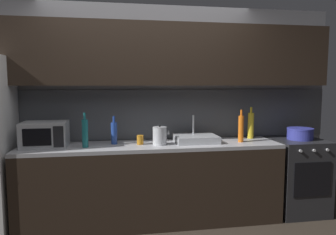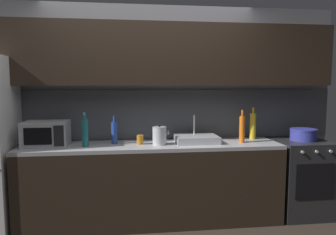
{
  "view_description": "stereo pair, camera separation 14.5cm",
  "coord_description": "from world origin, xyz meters",
  "px_view_note": "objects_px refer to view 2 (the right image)",
  "views": [
    {
      "loc": [
        -0.39,
        -2.54,
        1.56
      ],
      "look_at": [
        0.18,
        0.9,
        1.19
      ],
      "focal_mm": 33.6,
      "sensor_mm": 36.0,
      "label": 1
    },
    {
      "loc": [
        -0.25,
        -2.56,
        1.56
      ],
      "look_at": [
        0.18,
        0.9,
        1.19
      ],
      "focal_mm": 33.6,
      "sensor_mm": 36.0,
      "label": 2
    }
  ],
  "objects_px": {
    "wine_bottle_blue": "(114,132)",
    "wine_bottle_teal": "(85,132)",
    "wine_bottle_orange": "(242,129)",
    "wine_bottle_yellow": "(253,126)",
    "kettle": "(160,136)",
    "microwave": "(46,134)",
    "oven_range": "(300,177)",
    "mug_amber": "(140,140)",
    "cooking_pot": "(303,135)"
  },
  "relations": [
    {
      "from": "cooking_pot",
      "to": "oven_range",
      "type": "bearing_deg",
      "value": -175.5
    },
    {
      "from": "microwave",
      "to": "wine_bottle_blue",
      "type": "relative_size",
      "value": 1.47
    },
    {
      "from": "kettle",
      "to": "cooking_pot",
      "type": "relative_size",
      "value": 0.73
    },
    {
      "from": "wine_bottle_yellow",
      "to": "mug_amber",
      "type": "height_order",
      "value": "wine_bottle_yellow"
    },
    {
      "from": "kettle",
      "to": "mug_amber",
      "type": "xyz_separation_m",
      "value": [
        -0.21,
        0.05,
        -0.05
      ]
    },
    {
      "from": "oven_range",
      "to": "cooking_pot",
      "type": "relative_size",
      "value": 2.94
    },
    {
      "from": "microwave",
      "to": "kettle",
      "type": "xyz_separation_m",
      "value": [
        1.22,
        -0.07,
        -0.03
      ]
    },
    {
      "from": "wine_bottle_orange",
      "to": "wine_bottle_yellow",
      "type": "distance_m",
      "value": 0.3
    },
    {
      "from": "wine_bottle_orange",
      "to": "wine_bottle_yellow",
      "type": "bearing_deg",
      "value": 44.67
    },
    {
      "from": "wine_bottle_yellow",
      "to": "mug_amber",
      "type": "bearing_deg",
      "value": -172.79
    },
    {
      "from": "wine_bottle_orange",
      "to": "wine_bottle_teal",
      "type": "distance_m",
      "value": 1.75
    },
    {
      "from": "wine_bottle_orange",
      "to": "wine_bottle_teal",
      "type": "xyz_separation_m",
      "value": [
        -1.75,
        -0.03,
        -0.0
      ]
    },
    {
      "from": "wine_bottle_orange",
      "to": "wine_bottle_blue",
      "type": "xyz_separation_m",
      "value": [
        -1.44,
        0.11,
        -0.03
      ]
    },
    {
      "from": "microwave",
      "to": "kettle",
      "type": "bearing_deg",
      "value": -3.36
    },
    {
      "from": "kettle",
      "to": "wine_bottle_blue",
      "type": "bearing_deg",
      "value": 166.39
    },
    {
      "from": "oven_range",
      "to": "mug_amber",
      "type": "xyz_separation_m",
      "value": [
        -1.91,
        0.0,
        0.5
      ]
    },
    {
      "from": "kettle",
      "to": "mug_amber",
      "type": "relative_size",
      "value": 2.18
    },
    {
      "from": "wine_bottle_teal",
      "to": "cooking_pot",
      "type": "xyz_separation_m",
      "value": [
        2.52,
        0.07,
        -0.09
      ]
    },
    {
      "from": "microwave",
      "to": "wine_bottle_blue",
      "type": "distance_m",
      "value": 0.72
    },
    {
      "from": "oven_range",
      "to": "microwave",
      "type": "height_order",
      "value": "microwave"
    },
    {
      "from": "oven_range",
      "to": "mug_amber",
      "type": "bearing_deg",
      "value": 179.99
    },
    {
      "from": "oven_range",
      "to": "wine_bottle_blue",
      "type": "height_order",
      "value": "wine_bottle_blue"
    },
    {
      "from": "microwave",
      "to": "wine_bottle_orange",
      "type": "relative_size",
      "value": 1.23
    },
    {
      "from": "wine_bottle_blue",
      "to": "wine_bottle_teal",
      "type": "bearing_deg",
      "value": -156.06
    },
    {
      "from": "wine_bottle_yellow",
      "to": "mug_amber",
      "type": "xyz_separation_m",
      "value": [
        -1.37,
        -0.17,
        -0.11
      ]
    },
    {
      "from": "wine_bottle_yellow",
      "to": "cooking_pot",
      "type": "height_order",
      "value": "wine_bottle_yellow"
    },
    {
      "from": "microwave",
      "to": "wine_bottle_yellow",
      "type": "relative_size",
      "value": 1.19
    },
    {
      "from": "kettle",
      "to": "wine_bottle_yellow",
      "type": "distance_m",
      "value": 1.19
    },
    {
      "from": "oven_range",
      "to": "wine_bottle_orange",
      "type": "xyz_separation_m",
      "value": [
        -0.75,
        -0.04,
        0.61
      ]
    },
    {
      "from": "kettle",
      "to": "wine_bottle_teal",
      "type": "height_order",
      "value": "wine_bottle_teal"
    },
    {
      "from": "wine_bottle_blue",
      "to": "mug_amber",
      "type": "distance_m",
      "value": 0.3
    },
    {
      "from": "microwave",
      "to": "oven_range",
      "type": "bearing_deg",
      "value": -0.39
    },
    {
      "from": "kettle",
      "to": "wine_bottle_yellow",
      "type": "xyz_separation_m",
      "value": [
        1.16,
        0.23,
        0.06
      ]
    },
    {
      "from": "wine_bottle_yellow",
      "to": "mug_amber",
      "type": "relative_size",
      "value": 3.77
    },
    {
      "from": "wine_bottle_yellow",
      "to": "microwave",
      "type": "bearing_deg",
      "value": -176.28
    },
    {
      "from": "wine_bottle_orange",
      "to": "mug_amber",
      "type": "height_order",
      "value": "wine_bottle_orange"
    },
    {
      "from": "wine_bottle_yellow",
      "to": "wine_bottle_blue",
      "type": "height_order",
      "value": "wine_bottle_yellow"
    },
    {
      "from": "wine_bottle_orange",
      "to": "oven_range",
      "type": "bearing_deg",
      "value": 2.81
    },
    {
      "from": "wine_bottle_yellow",
      "to": "wine_bottle_blue",
      "type": "relative_size",
      "value": 1.23
    },
    {
      "from": "microwave",
      "to": "wine_bottle_blue",
      "type": "xyz_separation_m",
      "value": [
        0.72,
        0.05,
        -0.01
      ]
    },
    {
      "from": "wine_bottle_blue",
      "to": "wine_bottle_orange",
      "type": "bearing_deg",
      "value": -4.18
    },
    {
      "from": "microwave",
      "to": "kettle",
      "type": "height_order",
      "value": "microwave"
    },
    {
      "from": "wine_bottle_yellow",
      "to": "cooking_pot",
      "type": "distance_m",
      "value": 0.59
    },
    {
      "from": "wine_bottle_teal",
      "to": "kettle",
      "type": "bearing_deg",
      "value": 0.98
    },
    {
      "from": "wine_bottle_orange",
      "to": "mug_amber",
      "type": "relative_size",
      "value": 3.65
    },
    {
      "from": "microwave",
      "to": "wine_bottle_yellow",
      "type": "distance_m",
      "value": 2.38
    },
    {
      "from": "kettle",
      "to": "wine_bottle_teal",
      "type": "relative_size",
      "value": 0.61
    },
    {
      "from": "wine_bottle_teal",
      "to": "oven_range",
      "type": "bearing_deg",
      "value": 1.5
    },
    {
      "from": "wine_bottle_yellow",
      "to": "wine_bottle_teal",
      "type": "bearing_deg",
      "value": -173.03
    },
    {
      "from": "kettle",
      "to": "wine_bottle_orange",
      "type": "bearing_deg",
      "value": 0.89
    }
  ]
}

